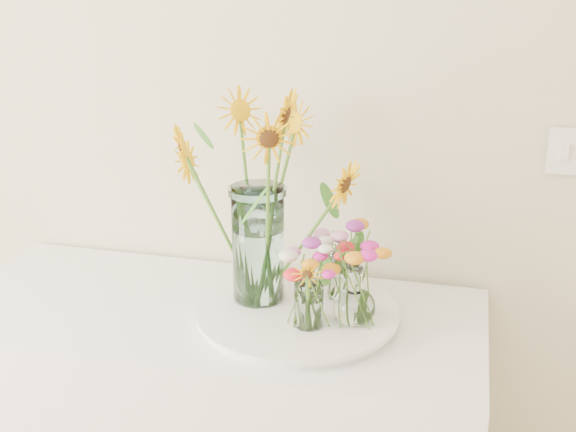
# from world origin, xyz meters

# --- Properties ---
(tray) EXTENTS (0.48, 0.48, 0.02)m
(tray) POSITION_xyz_m (0.11, 1.93, 0.91)
(tray) COLOR white
(tray) RESTS_ON counter
(mason_jar) EXTENTS (0.15, 0.15, 0.31)m
(mason_jar) POSITION_xyz_m (0.00, 1.97, 1.08)
(mason_jar) COLOR #ACD8DC
(mason_jar) RESTS_ON tray
(sunflower_bouquet) EXTENTS (0.80, 0.80, 0.55)m
(sunflower_bouquet) POSITION_xyz_m (0.00, 1.97, 1.20)
(sunflower_bouquet) COLOR #EDAC05
(sunflower_bouquet) RESTS_ON tray
(small_vase_a) EXTENTS (0.09, 0.09, 0.12)m
(small_vase_a) POSITION_xyz_m (0.16, 1.85, 0.98)
(small_vase_a) COLOR white
(small_vase_a) RESTS_ON tray
(wildflower_posy_a) EXTENTS (0.20, 0.20, 0.21)m
(wildflower_posy_a) POSITION_xyz_m (0.16, 1.85, 1.03)
(wildflower_posy_a) COLOR orange
(wildflower_posy_a) RESTS_ON tray
(small_vase_b) EXTENTS (0.12, 0.12, 0.15)m
(small_vase_b) POSITION_xyz_m (0.26, 1.90, 1.00)
(small_vase_b) COLOR white
(small_vase_b) RESTS_ON tray
(wildflower_posy_b) EXTENTS (0.21, 0.21, 0.24)m
(wildflower_posy_b) POSITION_xyz_m (0.26, 1.90, 1.04)
(wildflower_posy_b) COLOR orange
(wildflower_posy_b) RESTS_ON tray
(small_vase_c) EXTENTS (0.08, 0.08, 0.13)m
(small_vase_c) POSITION_xyz_m (0.21, 2.03, 0.99)
(small_vase_c) COLOR white
(small_vase_c) RESTS_ON tray
(wildflower_posy_c) EXTENTS (0.18, 0.18, 0.22)m
(wildflower_posy_c) POSITION_xyz_m (0.21, 2.03, 1.03)
(wildflower_posy_c) COLOR orange
(wildflower_posy_c) RESTS_ON tray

